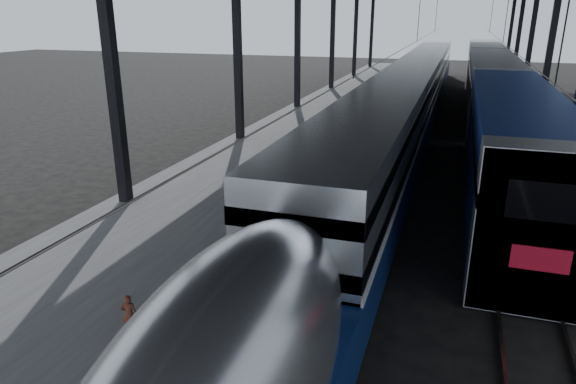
% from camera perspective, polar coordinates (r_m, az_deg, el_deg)
% --- Properties ---
extents(ground, '(160.00, 160.00, 0.00)m').
position_cam_1_polar(ground, '(12.52, -7.98, -15.75)').
color(ground, black).
rests_on(ground, ground).
extents(platform, '(6.00, 80.00, 1.00)m').
position_cam_1_polar(platform, '(30.98, 2.34, 6.85)').
color(platform, '#4C4C4F').
rests_on(platform, ground).
extents(yellow_strip, '(0.30, 80.00, 0.01)m').
position_cam_1_polar(yellow_strip, '(30.25, 7.50, 7.38)').
color(yellow_strip, gold).
rests_on(yellow_strip, platform).
extents(rails, '(6.52, 80.00, 0.16)m').
position_cam_1_polar(rails, '(29.96, 17.25, 4.74)').
color(rails, slate).
rests_on(rails, ground).
extents(tgv_train, '(2.90, 65.20, 4.15)m').
position_cam_1_polar(tgv_train, '(33.63, 13.49, 9.83)').
color(tgv_train, '#B7BABF').
rests_on(tgv_train, ground).
extents(second_train, '(3.11, 56.05, 4.29)m').
position_cam_1_polar(second_train, '(39.83, 21.69, 10.76)').
color(second_train, navy).
rests_on(second_train, ground).
extents(child, '(0.37, 0.32, 0.87)m').
position_cam_1_polar(child, '(11.05, -17.25, -12.84)').
color(child, '#4E271A').
rests_on(child, platform).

